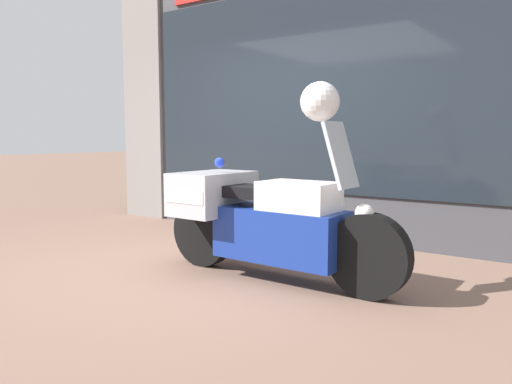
% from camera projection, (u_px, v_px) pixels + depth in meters
% --- Properties ---
extents(ground_plane, '(60.00, 60.00, 0.00)m').
position_uv_depth(ground_plane, '(189.00, 265.00, 4.69)').
color(ground_plane, '#7A5B4C').
extents(shop_building, '(5.83, 0.55, 3.39)m').
position_uv_depth(shop_building, '(274.00, 97.00, 6.33)').
color(shop_building, '#424247').
rests_on(shop_building, ground).
extents(window_display, '(4.62, 0.30, 1.83)m').
position_uv_depth(window_display, '(320.00, 199.00, 6.11)').
color(window_display, slate).
rests_on(window_display, ground).
extents(paramedic_motorcycle, '(2.29, 0.77, 1.32)m').
position_uv_depth(paramedic_motorcycle, '(260.00, 217.00, 4.26)').
color(paramedic_motorcycle, black).
rests_on(paramedic_motorcycle, ground).
extents(white_helmet, '(0.30, 0.30, 0.30)m').
position_uv_depth(white_helmet, '(320.00, 102.00, 3.82)').
color(white_helmet, white).
rests_on(white_helmet, paramedic_motorcycle).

